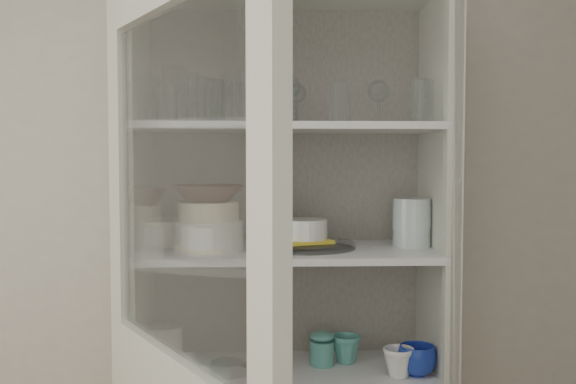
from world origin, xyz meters
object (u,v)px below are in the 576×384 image
(goblet_1, at_px, (288,98))
(glass_platter, at_px, (305,245))
(cream_bowl, at_px, (209,211))
(yellow_trivet, at_px, (305,240))
(white_canister, at_px, (166,346))
(grey_bowl_stack, at_px, (412,223))
(goblet_2, at_px, (296,103))
(white_ramekin, at_px, (305,229))
(goblet_3, at_px, (379,101))
(mug_white, at_px, (398,362))
(plate_stack_front, at_px, (209,236))
(mug_teal, at_px, (346,349))
(measuring_cups, at_px, (227,368))
(plate_stack_back, at_px, (167,231))
(terracotta_bowl, at_px, (208,193))
(pantry_cabinet, at_px, (287,340))
(mug_blue, at_px, (417,360))
(goblet_0, at_px, (223,102))
(teal_jar, at_px, (322,351))

(goblet_1, bearing_deg, glass_platter, -56.03)
(cream_bowl, distance_m, glass_platter, 0.33)
(cream_bowl, relative_size, yellow_trivet, 1.25)
(white_canister, bearing_deg, grey_bowl_stack, -1.99)
(goblet_1, height_order, yellow_trivet, goblet_1)
(goblet_2, distance_m, grey_bowl_stack, 0.55)
(white_ramekin, bearing_deg, goblet_1, 123.97)
(white_canister, bearing_deg, yellow_trivet, -5.40)
(white_ramekin, distance_m, grey_bowl_stack, 0.36)
(goblet_3, xyz_separation_m, mug_white, (0.03, -0.21, -0.84))
(plate_stack_front, height_order, mug_white, plate_stack_front)
(goblet_1, relative_size, mug_teal, 1.88)
(glass_platter, height_order, measuring_cups, glass_platter)
(mug_teal, bearing_deg, white_canister, 161.96)
(plate_stack_back, height_order, terracotta_bowl, terracotta_bowl)
(pantry_cabinet, relative_size, goblet_1, 11.12)
(cream_bowl, distance_m, white_ramekin, 0.32)
(goblet_1, xyz_separation_m, plate_stack_front, (-0.26, -0.14, -0.45))
(white_ramekin, bearing_deg, mug_blue, -12.36)
(yellow_trivet, distance_m, white_ramekin, 0.04)
(mug_teal, bearing_deg, yellow_trivet, -178.34)
(plate_stack_back, distance_m, white_ramekin, 0.48)
(plate_stack_back, relative_size, measuring_cups, 2.21)
(white_ramekin, height_order, mug_teal, white_ramekin)
(goblet_2, relative_size, yellow_trivet, 1.02)
(plate_stack_back, bearing_deg, pantry_cabinet, -8.67)
(measuring_cups, bearing_deg, cream_bowl, -162.34)
(goblet_0, xyz_separation_m, goblet_1, (0.22, -0.02, 0.01))
(goblet_2, distance_m, measuring_cups, 0.89)
(cream_bowl, bearing_deg, goblet_1, 29.23)
(mug_white, bearing_deg, measuring_cups, -166.01)
(grey_bowl_stack, xyz_separation_m, measuring_cups, (-0.61, -0.07, -0.46))
(goblet_1, distance_m, glass_platter, 0.49)
(mug_blue, height_order, mug_white, mug_blue)
(terracotta_bowl, height_order, mug_white, terracotta_bowl)
(yellow_trivet, distance_m, teal_jar, 0.38)
(cream_bowl, distance_m, mug_white, 0.77)
(cream_bowl, bearing_deg, glass_platter, 12.53)
(pantry_cabinet, distance_m, goblet_2, 0.80)
(terracotta_bowl, relative_size, grey_bowl_stack, 1.35)
(glass_platter, height_order, teal_jar, glass_platter)
(mug_teal, bearing_deg, goblet_0, 155.11)
(pantry_cabinet, distance_m, plate_stack_back, 0.55)
(goblet_1, relative_size, yellow_trivet, 1.25)
(glass_platter, relative_size, white_canister, 2.48)
(mug_blue, height_order, measuring_cups, mug_blue)
(goblet_2, distance_m, terracotta_bowl, 0.43)
(grey_bowl_stack, bearing_deg, plate_stack_back, 172.67)
(mug_teal, distance_m, mug_white, 0.21)
(plate_stack_front, xyz_separation_m, cream_bowl, (0.00, 0.00, 0.08))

